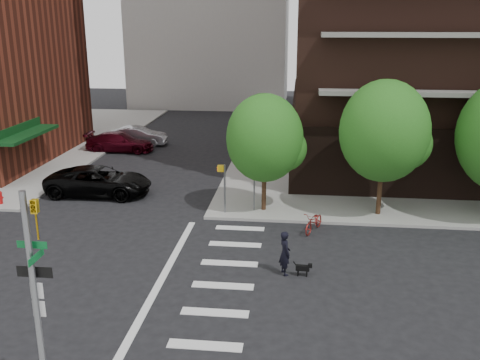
{
  "coord_description": "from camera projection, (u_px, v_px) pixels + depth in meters",
  "views": [
    {
      "loc": [
        5.73,
        -18.46,
        9.88
      ],
      "look_at": [
        3.0,
        6.0,
        2.5
      ],
      "focal_mm": 40.0,
      "sensor_mm": 36.0,
      "label": 1
    }
  ],
  "objects": [
    {
      "name": "tree_a",
      "position": [
        265.0,
        138.0,
        27.52
      ],
      "size": [
        4.0,
        4.0,
        5.9
      ],
      "color": "#301E11",
      "rests_on": "sidewalk_ne"
    },
    {
      "name": "dog",
      "position": [
        303.0,
        268.0,
        21.41
      ],
      "size": [
        0.66,
        0.22,
        0.55
      ],
      "rotation": [
        0.0,
        0.0,
        -0.08
      ],
      "color": "black",
      "rests_on": "ground"
    },
    {
      "name": "tree_b",
      "position": [
        384.0,
        131.0,
        26.74
      ],
      "size": [
        4.5,
        4.5,
        6.65
      ],
      "color": "#301E11",
      "rests_on": "sidewalk_ne"
    },
    {
      "name": "crosswalk",
      "position": [
        203.0,
        285.0,
        20.78
      ],
      "size": [
        3.85,
        13.0,
        0.01
      ],
      "color": "silver",
      "rests_on": "ground"
    },
    {
      "name": "pedestrian_signal",
      "position": [
        231.0,
        181.0,
        27.78
      ],
      "size": [
        2.18,
        0.67,
        2.6
      ],
      "color": "slate",
      "rests_on": "sidewalk_ne"
    },
    {
      "name": "traffic_signal",
      "position": [
        40.0,
        324.0,
        13.16
      ],
      "size": [
        0.9,
        0.75,
        6.0
      ],
      "color": "slate",
      "rests_on": "sidewalk_s"
    },
    {
      "name": "dog_walker",
      "position": [
        285.0,
        253.0,
        21.42
      ],
      "size": [
        0.79,
        0.67,
        1.84
      ],
      "primitive_type": "imported",
      "rotation": [
        0.0,
        0.0,
        1.98
      ],
      "color": "black",
      "rests_on": "ground"
    },
    {
      "name": "ground",
      "position": [
        147.0,
        282.0,
        21.02
      ],
      "size": [
        120.0,
        120.0,
        0.0
      ],
      "primitive_type": "plane",
      "color": "black",
      "rests_on": "ground"
    },
    {
      "name": "fire_hydrant",
      "position": [
        0.0,
        197.0,
        29.4
      ],
      "size": [
        0.24,
        0.24,
        0.73
      ],
      "color": "#A50C0C",
      "rests_on": "sidewalk_nw"
    },
    {
      "name": "scooter",
      "position": [
        314.0,
        222.0,
        25.89
      ],
      "size": [
        1.38,
        2.03,
        1.01
      ],
      "primitive_type": "imported",
      "rotation": [
        0.0,
        0.0,
        -0.41
      ],
      "color": "maroon",
      "rests_on": "ground"
    },
    {
      "name": "parked_car_silver",
      "position": [
        138.0,
        136.0,
        43.79
      ],
      "size": [
        2.0,
        4.79,
        1.54
      ],
      "primitive_type": "imported",
      "rotation": [
        0.0,
        0.0,
        1.65
      ],
      "color": "#B3B4BC",
      "rests_on": "ground"
    },
    {
      "name": "parked_car_black",
      "position": [
        99.0,
        181.0,
        31.24
      ],
      "size": [
        2.82,
        6.07,
        1.68
      ],
      "primitive_type": "imported",
      "rotation": [
        0.0,
        0.0,
        1.57
      ],
      "color": "black",
      "rests_on": "ground"
    },
    {
      "name": "parked_car_maroon",
      "position": [
        120.0,
        142.0,
        41.66
      ],
      "size": [
        2.29,
        5.3,
        1.52
      ],
      "primitive_type": "imported",
      "rotation": [
        0.0,
        0.0,
        1.6
      ],
      "color": "#3F0612",
      "rests_on": "ground"
    }
  ]
}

